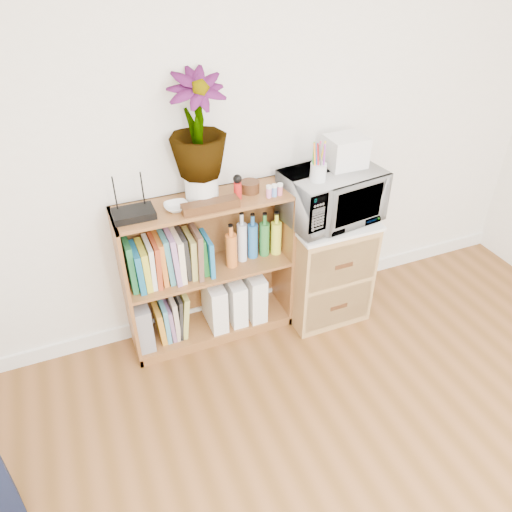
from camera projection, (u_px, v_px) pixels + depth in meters
skirting_board at (254, 298)px, 3.44m from camera, size 4.00×0.02×0.10m
bookshelf at (209, 272)px, 2.98m from camera, size 1.00×0.30×0.95m
wicker_unit at (324, 267)px, 3.23m from camera, size 0.50×0.45×0.70m
microwave at (331, 196)px, 2.92m from camera, size 0.60×0.44×0.31m
pen_cup at (318, 172)px, 2.71m from camera, size 0.09×0.09×0.10m
small_appliance at (345, 151)px, 2.85m from camera, size 0.22×0.18×0.17m
router at (134, 214)px, 2.56m from camera, size 0.21×0.14×0.04m
white_bowl at (177, 207)px, 2.62m from camera, size 0.13×0.13×0.03m
plant_pot at (202, 187)px, 2.68m from camera, size 0.18×0.18×0.15m
potted_plant at (197, 126)px, 2.48m from camera, size 0.30×0.30×0.53m
trinket_box at (210, 206)px, 2.62m from camera, size 0.31×0.08×0.05m
kokeshi_doll at (238, 191)px, 2.70m from camera, size 0.04×0.04×0.10m
wooden_bowl at (250, 187)px, 2.78m from camera, size 0.11×0.11×0.06m
paint_jars at (274, 191)px, 2.74m from camera, size 0.12×0.04×0.06m
file_box at (142, 322)px, 2.99m from camera, size 0.09×0.24×0.31m
magazine_holder_left at (214, 303)px, 3.12m from camera, size 0.10×0.25×0.32m
magazine_holder_mid at (234, 299)px, 3.16m from camera, size 0.10×0.24×0.30m
magazine_holder_right at (253, 293)px, 3.20m from camera, size 0.10×0.26×0.32m
cookbooks at (168, 258)px, 2.81m from camera, size 0.47×0.20×0.31m
liquor_bottles at (260, 236)px, 2.98m from camera, size 0.44×0.07×0.32m
lower_books at (171, 316)px, 3.05m from camera, size 0.21×0.19×0.30m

